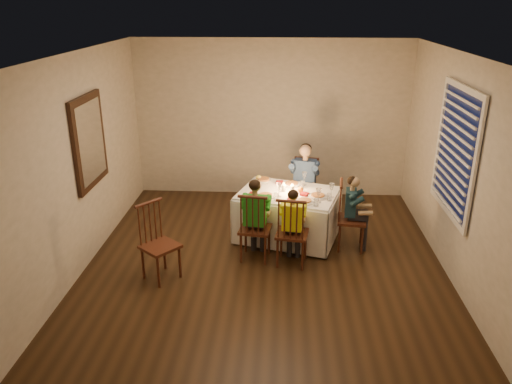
# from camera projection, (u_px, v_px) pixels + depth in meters

# --- Properties ---
(ground) EXTENTS (5.00, 5.00, 0.00)m
(ground) POSITION_uv_depth(u_px,v_px,m) (265.00, 264.00, 6.38)
(ground) COLOR black
(ground) RESTS_ON ground
(wall_left) EXTENTS (0.02, 5.00, 2.60)m
(wall_left) POSITION_uv_depth(u_px,v_px,m) (80.00, 164.00, 6.02)
(wall_left) COLOR beige
(wall_left) RESTS_ON ground
(wall_right) EXTENTS (0.02, 5.00, 2.60)m
(wall_right) POSITION_uv_depth(u_px,v_px,m) (459.00, 171.00, 5.79)
(wall_right) COLOR beige
(wall_right) RESTS_ON ground
(wall_back) EXTENTS (4.50, 0.02, 2.60)m
(wall_back) POSITION_uv_depth(u_px,v_px,m) (271.00, 120.00, 8.24)
(wall_back) COLOR beige
(wall_back) RESTS_ON ground
(ceiling) EXTENTS (5.00, 5.00, 0.00)m
(ceiling) POSITION_uv_depth(u_px,v_px,m) (266.00, 54.00, 5.44)
(ceiling) COLOR white
(ceiling) RESTS_ON wall_back
(dining_table) EXTENTS (1.55, 1.29, 0.66)m
(dining_table) POSITION_uv_depth(u_px,v_px,m) (288.00, 206.00, 6.89)
(dining_table) COLOR white
(dining_table) RESTS_ON ground
(chair_adult) EXTENTS (0.45, 0.44, 0.94)m
(chair_adult) POSITION_uv_depth(u_px,v_px,m) (303.00, 219.00, 7.68)
(chair_adult) COLOR #37160F
(chair_adult) RESTS_ON ground
(chair_near_left) EXTENTS (0.43, 0.42, 0.94)m
(chair_near_left) POSITION_uv_depth(u_px,v_px,m) (255.00, 258.00, 6.52)
(chair_near_left) COLOR #37160F
(chair_near_left) RESTS_ON ground
(chair_near_right) EXTENTS (0.44, 0.42, 0.94)m
(chair_near_right) POSITION_uv_depth(u_px,v_px,m) (291.00, 263.00, 6.39)
(chair_near_right) COLOR #37160F
(chair_near_right) RESTS_ON ground
(chair_end) EXTENTS (0.41, 0.43, 0.94)m
(chair_end) POSITION_uv_depth(u_px,v_px,m) (350.00, 247.00, 6.79)
(chair_end) COLOR #37160F
(chair_end) RESTS_ON ground
(chair_extra) EXTENTS (0.54, 0.54, 0.96)m
(chair_extra) POSITION_uv_depth(u_px,v_px,m) (163.00, 278.00, 6.06)
(chair_extra) COLOR #37160F
(chair_extra) RESTS_ON ground
(adult) EXTENTS (0.49, 0.46, 1.19)m
(adult) POSITION_uv_depth(u_px,v_px,m) (303.00, 219.00, 7.68)
(adult) COLOR navy
(adult) RESTS_ON ground
(child_green) EXTENTS (0.41, 0.39, 1.10)m
(child_green) POSITION_uv_depth(u_px,v_px,m) (255.00, 258.00, 6.52)
(child_green) COLOR green
(child_green) RESTS_ON ground
(child_yellow) EXTENTS (0.37, 0.34, 1.02)m
(child_yellow) POSITION_uv_depth(u_px,v_px,m) (291.00, 263.00, 6.39)
(child_yellow) COLOR #F9FD1B
(child_yellow) RESTS_ON ground
(child_teal) EXTENTS (0.34, 0.36, 1.03)m
(child_teal) POSITION_uv_depth(u_px,v_px,m) (350.00, 247.00, 6.79)
(child_teal) COLOR #18333D
(child_teal) RESTS_ON ground
(setting_adult) EXTENTS (0.32, 0.32, 0.02)m
(setting_adult) POSITION_uv_depth(u_px,v_px,m) (292.00, 184.00, 7.09)
(setting_adult) COLOR silver
(setting_adult) RESTS_ON dining_table
(setting_green) EXTENTS (0.32, 0.32, 0.02)m
(setting_green) POSITION_uv_depth(u_px,v_px,m) (266.00, 196.00, 6.67)
(setting_green) COLOR silver
(setting_green) RESTS_ON dining_table
(setting_yellow) EXTENTS (0.32, 0.32, 0.02)m
(setting_yellow) POSITION_uv_depth(u_px,v_px,m) (305.00, 202.00, 6.48)
(setting_yellow) COLOR silver
(setting_yellow) RESTS_ON dining_table
(setting_teal) EXTENTS (0.32, 0.32, 0.02)m
(setting_teal) POSITION_uv_depth(u_px,v_px,m) (318.00, 196.00, 6.66)
(setting_teal) COLOR silver
(setting_teal) RESTS_ON dining_table
(candle_left) EXTENTS (0.06, 0.06, 0.10)m
(candle_left) POSITION_uv_depth(u_px,v_px,m) (284.00, 188.00, 6.82)
(candle_left) COLOR silver
(candle_left) RESTS_ON dining_table
(candle_right) EXTENTS (0.06, 0.06, 0.10)m
(candle_right) POSITION_uv_depth(u_px,v_px,m) (292.00, 189.00, 6.79)
(candle_right) COLOR silver
(candle_right) RESTS_ON dining_table
(squash) EXTENTS (0.09, 0.09, 0.09)m
(squash) POSITION_uv_depth(u_px,v_px,m) (259.00, 178.00, 7.21)
(squash) COLOR yellow
(squash) RESTS_ON dining_table
(orange_fruit) EXTENTS (0.08, 0.08, 0.08)m
(orange_fruit) POSITION_uv_depth(u_px,v_px,m) (300.00, 190.00, 6.80)
(orange_fruit) COLOR orange
(orange_fruit) RESTS_ON dining_table
(serving_bowl) EXTENTS (0.25, 0.25, 0.05)m
(serving_bowl) POSITION_uv_depth(u_px,v_px,m) (263.00, 181.00, 7.16)
(serving_bowl) COLOR silver
(serving_bowl) RESTS_ON dining_table
(wall_mirror) EXTENTS (0.06, 0.95, 1.15)m
(wall_mirror) POSITION_uv_depth(u_px,v_px,m) (89.00, 141.00, 6.23)
(wall_mirror) COLOR black
(wall_mirror) RESTS_ON wall_left
(window_blinds) EXTENTS (0.07, 1.34, 1.54)m
(window_blinds) POSITION_uv_depth(u_px,v_px,m) (455.00, 152.00, 5.82)
(window_blinds) COLOR black
(window_blinds) RESTS_ON wall_right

